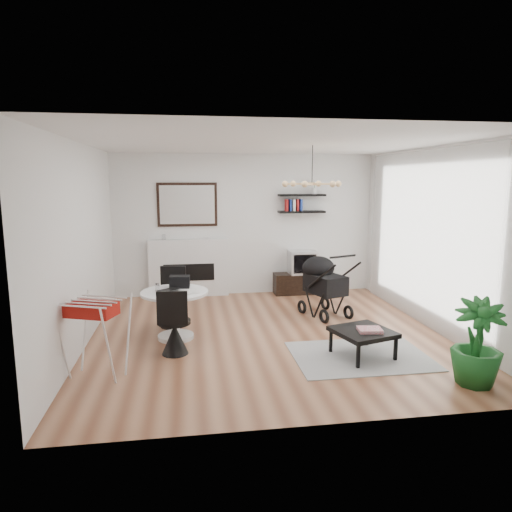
{
  "coord_description": "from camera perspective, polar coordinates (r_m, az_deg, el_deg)",
  "views": [
    {
      "loc": [
        -1.11,
        -6.21,
        2.2
      ],
      "look_at": [
        -0.11,
        0.4,
        1.09
      ],
      "focal_mm": 32.0,
      "sensor_mm": 36.0,
      "label": 1
    }
  ],
  "objects": [
    {
      "name": "floor",
      "position": [
        6.68,
        1.46,
        -9.79
      ],
      "size": [
        5.0,
        5.0,
        0.0
      ],
      "primitive_type": "plane",
      "color": "brown",
      "rests_on": "ground"
    },
    {
      "name": "ceiling",
      "position": [
        6.33,
        1.56,
        13.96
      ],
      "size": [
        5.0,
        5.0,
        0.0
      ],
      "primitive_type": "plane",
      "color": "white",
      "rests_on": "wall_back"
    },
    {
      "name": "wall_back",
      "position": [
        8.82,
        -1.35,
        3.91
      ],
      "size": [
        5.0,
        0.0,
        5.0
      ],
      "primitive_type": "plane",
      "rotation": [
        1.57,
        0.0,
        0.0
      ],
      "color": "white",
      "rests_on": "floor"
    },
    {
      "name": "wall_left",
      "position": [
        6.42,
        -21.03,
        1.19
      ],
      "size": [
        0.0,
        5.0,
        5.0
      ],
      "primitive_type": "plane",
      "rotation": [
        1.57,
        0.0,
        1.57
      ],
      "color": "white",
      "rests_on": "floor"
    },
    {
      "name": "wall_right",
      "position": [
        7.23,
        21.41,
        2.03
      ],
      "size": [
        0.0,
        5.0,
        5.0
      ],
      "primitive_type": "plane",
      "rotation": [
        1.57,
        0.0,
        -1.57
      ],
      "color": "white",
      "rests_on": "floor"
    },
    {
      "name": "sheer_curtain",
      "position": [
        7.36,
        19.96,
        2.23
      ],
      "size": [
        0.04,
        3.6,
        2.6
      ],
      "primitive_type": "cube",
      "color": "white",
      "rests_on": "wall_right"
    },
    {
      "name": "fireplace",
      "position": [
        8.77,
        -8.41,
        -0.61
      ],
      "size": [
        1.5,
        0.17,
        2.16
      ],
      "color": "white",
      "rests_on": "floor"
    },
    {
      "name": "shelf_lower",
      "position": [
        8.88,
        5.71,
        5.52
      ],
      "size": [
        0.9,
        0.25,
        0.04
      ],
      "primitive_type": "cube",
      "color": "black",
      "rests_on": "wall_back"
    },
    {
      "name": "shelf_upper",
      "position": [
        8.86,
        5.75,
        7.58
      ],
      "size": [
        0.9,
        0.25,
        0.04
      ],
      "primitive_type": "cube",
      "color": "black",
      "rests_on": "wall_back"
    },
    {
      "name": "pendant_lamp",
      "position": [
        6.76,
        7.01,
        8.94
      ],
      "size": [
        0.9,
        0.9,
        0.1
      ],
      "primitive_type": null,
      "color": "#DCB073",
      "rests_on": "ceiling"
    },
    {
      "name": "tv_console",
      "position": [
        9.02,
        5.67,
        -3.42
      ],
      "size": [
        1.07,
        0.38,
        0.4
      ],
      "primitive_type": "cube",
      "color": "black",
      "rests_on": "floor"
    },
    {
      "name": "crt_tv",
      "position": [
        8.93,
        5.8,
        -0.75
      ],
      "size": [
        0.52,
        0.45,
        0.45
      ],
      "color": "silver",
      "rests_on": "tv_console"
    },
    {
      "name": "dining_table",
      "position": [
        6.5,
        -10.09,
        -6.34
      ],
      "size": [
        0.93,
        0.93,
        0.68
      ],
      "color": "white",
      "rests_on": "floor"
    },
    {
      "name": "laptop",
      "position": [
        6.41,
        -10.63,
        -4.32
      ],
      "size": [
        0.42,
        0.39,
        0.03
      ],
      "primitive_type": "imported",
      "rotation": [
        0.0,
        0.0,
        0.65
      ],
      "color": "black",
      "rests_on": "dining_table"
    },
    {
      "name": "black_bag",
      "position": [
        6.63,
        -9.52,
        -3.19
      ],
      "size": [
        0.3,
        0.19,
        0.17
      ],
      "primitive_type": "cube",
      "rotation": [
        0.0,
        0.0,
        -0.08
      ],
      "color": "black",
      "rests_on": "dining_table"
    },
    {
      "name": "newspaper",
      "position": [
        6.34,
        -8.69,
        -4.5
      ],
      "size": [
        0.36,
        0.33,
        0.01
      ],
      "primitive_type": "cube",
      "rotation": [
        0.0,
        0.0,
        0.3
      ],
      "color": "silver",
      "rests_on": "dining_table"
    },
    {
      "name": "drinking_glass",
      "position": [
        6.54,
        -12.23,
        -3.78
      ],
      "size": [
        0.06,
        0.06,
        0.1
      ],
      "primitive_type": "cylinder",
      "color": "white",
      "rests_on": "dining_table"
    },
    {
      "name": "chair_far",
      "position": [
        7.09,
        -10.46,
        -6.41
      ],
      "size": [
        0.44,
        0.46,
        0.9
      ],
      "rotation": [
        0.0,
        0.0,
        -0.16
      ],
      "color": "black",
      "rests_on": "floor"
    },
    {
      "name": "chair_near",
      "position": [
        5.98,
        -10.14,
        -9.52
      ],
      "size": [
        0.41,
        0.43,
        0.87
      ],
      "rotation": [
        0.0,
        0.0,
        3.06
      ],
      "color": "black",
      "rests_on": "floor"
    },
    {
      "name": "drying_rack",
      "position": [
        5.48,
        -19.38,
        -9.49
      ],
      "size": [
        0.76,
        0.74,
        0.9
      ],
      "rotation": [
        0.0,
        0.0,
        -0.37
      ],
      "color": "white",
      "rests_on": "floor"
    },
    {
      "name": "stroller",
      "position": [
        7.59,
        8.38,
        -3.89
      ],
      "size": [
        0.8,
        0.98,
        1.08
      ],
      "rotation": [
        0.0,
        0.0,
        0.35
      ],
      "color": "black",
      "rests_on": "floor"
    },
    {
      "name": "rug",
      "position": [
        6.05,
        12.88,
        -12.07
      ],
      "size": [
        1.7,
        1.22,
        0.01
      ],
      "primitive_type": "cube",
      "color": "#989898",
      "rests_on": "floor"
    },
    {
      "name": "coffee_table",
      "position": [
        5.95,
        13.22,
        -9.33
      ],
      "size": [
        0.82,
        0.82,
        0.34
      ],
      "rotation": [
        0.0,
        0.0,
        0.28
      ],
      "color": "black",
      "rests_on": "rug"
    },
    {
      "name": "magazines",
      "position": [
        5.89,
        14.04,
        -8.95
      ],
      "size": [
        0.32,
        0.27,
        0.04
      ],
      "primitive_type": "cube",
      "rotation": [
        0.0,
        0.0,
        -0.14
      ],
      "color": "#BB2E3E",
      "rests_on": "coffee_table"
    },
    {
      "name": "potted_plant",
      "position": [
        5.54,
        25.92,
        -9.69
      ],
      "size": [
        0.69,
        0.69,
        0.95
      ],
      "primitive_type": "imported",
      "rotation": [
        0.0,
        0.0,
        -0.37
      ],
      "color": "#195920",
      "rests_on": "floor"
    }
  ]
}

